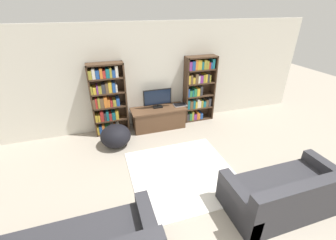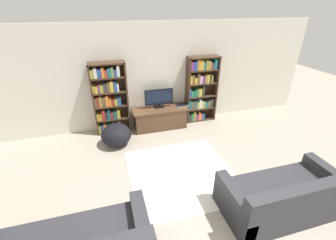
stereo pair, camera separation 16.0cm
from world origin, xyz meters
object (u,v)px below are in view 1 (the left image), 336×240
at_px(bookshelf_left, 107,100).
at_px(television, 157,98).
at_px(tv_stand, 159,118).
at_px(laptop, 180,105).
at_px(couch_right_sofa, 286,194).
at_px(beanbag_ottoman, 116,136).
at_px(bookshelf_right, 198,89).

bearing_deg(bookshelf_left, television, -3.54).
xyz_separation_m(tv_stand, laptop, (0.60, 0.02, 0.28)).
bearing_deg(couch_right_sofa, beanbag_ottoman, 131.97).
distance_m(bookshelf_left, bookshelf_right, 2.39).
distance_m(tv_stand, couch_right_sofa, 3.38).
relative_size(television, beanbag_ottoman, 1.06).
relative_size(bookshelf_left, bookshelf_right, 1.00).
xyz_separation_m(television, laptop, (0.60, -0.06, -0.25)).
height_order(tv_stand, laptop, laptop).
bearing_deg(bookshelf_left, bookshelf_right, 0.00).
distance_m(laptop, couch_right_sofa, 3.25).
height_order(tv_stand, beanbag_ottoman, tv_stand).
bearing_deg(bookshelf_left, laptop, -4.15).
bearing_deg(television, beanbag_ottoman, -152.76).
relative_size(tv_stand, laptop, 4.29).
height_order(bookshelf_left, beanbag_ottoman, bookshelf_left).
distance_m(bookshelf_right, couch_right_sofa, 3.38).
xyz_separation_m(bookshelf_left, bookshelf_right, (2.39, 0.00, 0.01)).
distance_m(bookshelf_left, beanbag_ottoman, 0.93).
bearing_deg(tv_stand, couch_right_sofa, -69.26).
relative_size(tv_stand, beanbag_ottoman, 2.05).
distance_m(tv_stand, television, 0.54).
bearing_deg(couch_right_sofa, laptop, 100.65).
height_order(couch_right_sofa, beanbag_ottoman, couch_right_sofa).
height_order(tv_stand, television, television).
relative_size(laptop, couch_right_sofa, 0.17).
bearing_deg(beanbag_ottoman, tv_stand, 24.18).
bearing_deg(tv_stand, bookshelf_left, 172.90).
relative_size(bookshelf_left, beanbag_ottoman, 2.57).
height_order(television, beanbag_ottoman, television).
bearing_deg(tv_stand, television, 90.00).
distance_m(tv_stand, laptop, 0.66).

